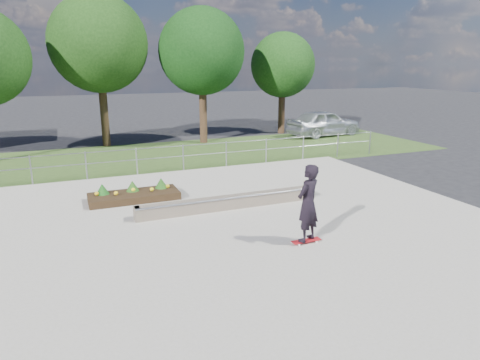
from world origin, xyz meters
The scene contains 11 objects.
ground centered at (0.00, 0.00, 0.00)m, with size 120.00×120.00×0.00m, color black.
grass_verge centered at (0.00, 11.00, 0.01)m, with size 30.00×8.00×0.02m, color #2D451B.
concrete_slab centered at (0.00, 0.00, 0.03)m, with size 15.00×15.00×0.06m, color gray.
fence centered at (0.00, 7.50, 0.77)m, with size 20.06×0.06×1.20m.
tree_mid_left centered at (-2.50, 15.00, 5.61)m, with size 5.25×5.25×8.25m.
tree_mid_right centered at (3.00, 14.00, 5.23)m, with size 4.90×4.90×7.70m.
tree_far_right centered at (9.00, 15.50, 4.48)m, with size 4.20×4.20×6.60m.
grind_ledge centered at (0.01, 1.96, 0.26)m, with size 6.00×0.44×0.43m.
planter_bed centered at (-2.68, 4.08, 0.24)m, with size 3.00×1.20×0.61m.
skateboarder centered at (0.87, -1.40, 1.15)m, with size 0.87×0.76×2.10m.
parked_car centered at (11.05, 13.45, 0.86)m, with size 2.03×5.04×1.72m, color #A6ABAF.
Camera 1 is at (-4.64, -10.25, 4.55)m, focal length 32.00 mm.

